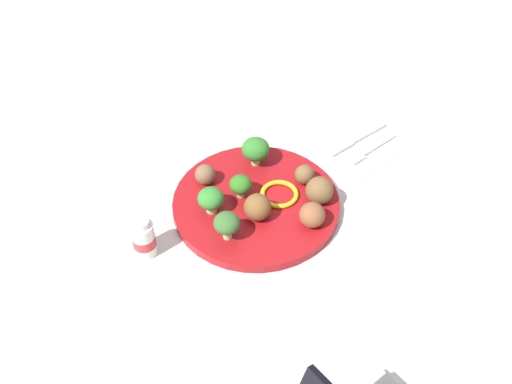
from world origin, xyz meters
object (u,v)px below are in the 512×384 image
Objects in this scene: plate at (256,204)px; meatball_back_right at (305,174)px; knife at (355,140)px; broccoli_floret_center at (256,149)px; fork at (369,149)px; meatball_center at (312,215)px; meatball_mid_right at (319,190)px; broccoli_floret_back_right at (227,224)px; meatball_mid_left at (205,174)px; meatball_front_left at (258,207)px; pepper_ring_front_right at (279,194)px; napkin at (364,145)px; broccoli_floret_back_left at (211,199)px; yogurt_bottle at (144,239)px; broccoli_floret_near_rim at (241,185)px.

meatball_back_right reaches higher than plate.
broccoli_floret_center is at bearing -15.64° from knife.
fork is at bearing 155.34° from broccoli_floret_center.
meatball_back_right is at bearing -124.20° from meatball_center.
meatball_mid_right is at bearing 101.09° from broccoli_floret_center.
meatball_center is (-0.12, 0.06, -0.01)m from broccoli_floret_back_right.
meatball_front_left is at bearing 99.87° from meatball_mid_left.
meatball_back_right is 0.96× the size of meatball_mid_left.
plate is at bearing -37.52° from meatball_mid_right.
pepper_ring_front_right is 0.22m from napkin.
pepper_ring_front_right is (-0.12, -0.02, -0.03)m from broccoli_floret_back_right.
pepper_ring_front_right is (-0.11, 0.04, -0.02)m from broccoli_floret_back_left.
broccoli_floret_near_rim is at bearing 178.59° from yogurt_bottle.
broccoli_floret_back_right reaches higher than plate.
meatball_back_right is 0.28× the size of fork.
fork is (-0.34, -0.02, -0.04)m from broccoli_floret_back_right.
pepper_ring_front_right is 0.38× the size of napkin.
broccoli_floret_near_rim is 0.64× the size of pepper_ring_front_right.
broccoli_floret_center is 0.09m from pepper_ring_front_right.
knife is (-0.16, -0.03, -0.03)m from meatball_back_right.
meatball_back_right is 0.52× the size of pepper_ring_front_right.
meatball_mid_right is at bearing 161.70° from yogurt_bottle.
broccoli_floret_near_rim is 0.07m from pepper_ring_front_right.
fork is (-0.32, 0.04, -0.04)m from broccoli_floret_back_left.
meatball_mid_left is at bearing -8.79° from broccoli_floret_center.
meatball_center reaches higher than meatball_mid_left.
broccoli_floret_center is 0.74× the size of yogurt_bottle.
broccoli_floret_center is at bearing -142.26° from broccoli_floret_back_right.
meatball_mid_left is at bearing -64.99° from plate.
plate is 6.07× the size of broccoli_floret_back_left.
meatball_front_left is 0.28m from fork.
broccoli_floret_back_right is 0.14m from meatball_center.
broccoli_floret_center is 0.17m from meatball_center.
pepper_ring_front_right is (0.00, -0.08, -0.02)m from meatball_center.
broccoli_floret_back_right is at bearing 78.25° from broccoli_floret_back_left.
meatball_mid_right is at bearing 129.25° from meatball_mid_left.
meatball_mid_left is 0.49× the size of yogurt_bottle.
fork is (-0.21, 0.00, -0.01)m from pepper_ring_front_right.
broccoli_floret_near_rim is at bearing 177.97° from broccoli_floret_back_left.
meatball_back_right reaches higher than napkin.
fork is at bearing 94.88° from knife.
meatball_mid_left is (-0.04, -0.12, -0.01)m from broccoli_floret_back_right.
knife is (-0.29, 0.07, -0.03)m from meatball_mid_left.
meatball_front_left is 0.31× the size of knife.
meatball_front_left is 0.26× the size of napkin.
pepper_ring_front_right reaches higher than napkin.
meatball_mid_left is at bearing -13.39° from knife.
broccoli_floret_back_left reaches higher than meatball_back_right.
broccoli_floret_near_rim is 0.58× the size of yogurt_bottle.
broccoli_floret_near_rim is 0.18m from yogurt_bottle.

